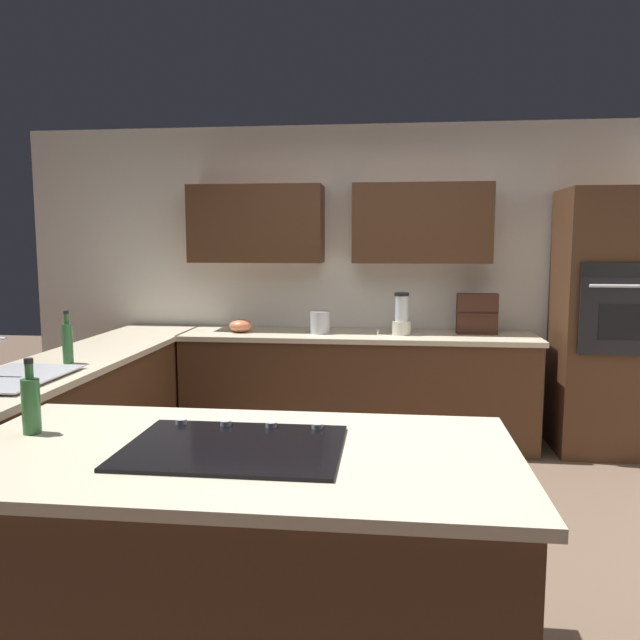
{
  "coord_description": "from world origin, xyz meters",
  "views": [
    {
      "loc": [
        -0.16,
        3.25,
        1.62
      ],
      "look_at": [
        0.36,
        -1.35,
        1.05
      ],
      "focal_mm": 35.03,
      "sensor_mm": 36.0,
      "label": 1
    }
  ],
  "objects_px": {
    "mixing_bowl": "(241,326)",
    "sink_unit": "(12,377)",
    "cooktop": "(234,446)",
    "blender": "(401,317)",
    "kettle": "(320,322)",
    "wall_oven": "(611,323)",
    "oil_bottle": "(31,403)",
    "dish_soap_bottle": "(68,342)",
    "spice_rack": "(477,314)"
  },
  "relations": [
    {
      "from": "cooktop",
      "to": "kettle",
      "type": "distance_m",
      "value": 2.86
    },
    {
      "from": "kettle",
      "to": "mixing_bowl",
      "type": "bearing_deg",
      "value": 0.0
    },
    {
      "from": "wall_oven",
      "to": "spice_rack",
      "type": "relative_size",
      "value": 6.23
    },
    {
      "from": "sink_unit",
      "to": "spice_rack",
      "type": "height_order",
      "value": "spice_rack"
    },
    {
      "from": "cooktop",
      "to": "blender",
      "type": "height_order",
      "value": "blender"
    },
    {
      "from": "cooktop",
      "to": "kettle",
      "type": "xyz_separation_m",
      "value": [
        0.02,
        -2.86,
        0.08
      ]
    },
    {
      "from": "mixing_bowl",
      "to": "dish_soap_bottle",
      "type": "relative_size",
      "value": 0.6
    },
    {
      "from": "blender",
      "to": "mixing_bowl",
      "type": "height_order",
      "value": "blender"
    },
    {
      "from": "sink_unit",
      "to": "oil_bottle",
      "type": "xyz_separation_m",
      "value": [
        -0.64,
        0.86,
        0.1
      ]
    },
    {
      "from": "sink_unit",
      "to": "mixing_bowl",
      "type": "relative_size",
      "value": 3.64
    },
    {
      "from": "cooktop",
      "to": "kettle",
      "type": "height_order",
      "value": "kettle"
    },
    {
      "from": "cooktop",
      "to": "kettle",
      "type": "bearing_deg",
      "value": -89.62
    },
    {
      "from": "wall_oven",
      "to": "spice_rack",
      "type": "distance_m",
      "value": 1.0
    },
    {
      "from": "wall_oven",
      "to": "sink_unit",
      "type": "bearing_deg",
      "value": 27.7
    },
    {
      "from": "kettle",
      "to": "wall_oven",
      "type": "bearing_deg",
      "value": -179.43
    },
    {
      "from": "blender",
      "to": "mixing_bowl",
      "type": "xyz_separation_m",
      "value": [
        1.3,
        0.0,
        -0.09
      ]
    },
    {
      "from": "blender",
      "to": "spice_rack",
      "type": "xyz_separation_m",
      "value": [
        -0.6,
        -0.11,
        0.02
      ]
    },
    {
      "from": "cooktop",
      "to": "dish_soap_bottle",
      "type": "height_order",
      "value": "dish_soap_bottle"
    },
    {
      "from": "wall_oven",
      "to": "spice_rack",
      "type": "height_order",
      "value": "wall_oven"
    },
    {
      "from": "spice_rack",
      "to": "mixing_bowl",
      "type": "bearing_deg",
      "value": 3.21
    },
    {
      "from": "spice_rack",
      "to": "blender",
      "type": "bearing_deg",
      "value": 10.06
    },
    {
      "from": "dish_soap_bottle",
      "to": "mixing_bowl",
      "type": "bearing_deg",
      "value": -116.74
    },
    {
      "from": "kettle",
      "to": "dish_soap_bottle",
      "type": "relative_size",
      "value": 0.56
    },
    {
      "from": "sink_unit",
      "to": "cooktop",
      "type": "distance_m",
      "value": 1.73
    },
    {
      "from": "wall_oven",
      "to": "spice_rack",
      "type": "bearing_deg",
      "value": -4.81
    },
    {
      "from": "mixing_bowl",
      "to": "oil_bottle",
      "type": "relative_size",
      "value": 0.66
    },
    {
      "from": "wall_oven",
      "to": "kettle",
      "type": "xyz_separation_m",
      "value": [
        2.25,
        0.02,
        -0.03
      ]
    },
    {
      "from": "wall_oven",
      "to": "mixing_bowl",
      "type": "bearing_deg",
      "value": 0.44
    },
    {
      "from": "mixing_bowl",
      "to": "sink_unit",
      "type": "bearing_deg",
      "value": 67.81
    },
    {
      "from": "cooktop",
      "to": "mixing_bowl",
      "type": "distance_m",
      "value": 2.93
    },
    {
      "from": "wall_oven",
      "to": "kettle",
      "type": "height_order",
      "value": "wall_oven"
    },
    {
      "from": "cooktop",
      "to": "oil_bottle",
      "type": "distance_m",
      "value": 0.82
    },
    {
      "from": "blender",
      "to": "oil_bottle",
      "type": "xyz_separation_m",
      "value": [
        1.44,
        2.77,
        -0.03
      ]
    },
    {
      "from": "cooktop",
      "to": "blender",
      "type": "bearing_deg",
      "value": -102.46
    },
    {
      "from": "wall_oven",
      "to": "dish_soap_bottle",
      "type": "relative_size",
      "value": 6.32
    },
    {
      "from": "sink_unit",
      "to": "dish_soap_bottle",
      "type": "height_order",
      "value": "dish_soap_bottle"
    },
    {
      "from": "wall_oven",
      "to": "blender",
      "type": "xyz_separation_m",
      "value": [
        1.6,
        0.02,
        0.03
      ]
    },
    {
      "from": "sink_unit",
      "to": "kettle",
      "type": "bearing_deg",
      "value": -126.81
    },
    {
      "from": "cooktop",
      "to": "spice_rack",
      "type": "distance_m",
      "value": 3.21
    },
    {
      "from": "oil_bottle",
      "to": "cooktop",
      "type": "bearing_deg",
      "value": 173.96
    },
    {
      "from": "sink_unit",
      "to": "mixing_bowl",
      "type": "distance_m",
      "value": 2.06
    },
    {
      "from": "cooktop",
      "to": "oil_bottle",
      "type": "bearing_deg",
      "value": -6.04
    },
    {
      "from": "dish_soap_bottle",
      "to": "spice_rack",
      "type": "bearing_deg",
      "value": -149.63
    },
    {
      "from": "wall_oven",
      "to": "cooktop",
      "type": "bearing_deg",
      "value": 52.23
    },
    {
      "from": "wall_oven",
      "to": "sink_unit",
      "type": "relative_size",
      "value": 2.9
    },
    {
      "from": "cooktop",
      "to": "spice_rack",
      "type": "height_order",
      "value": "spice_rack"
    },
    {
      "from": "wall_oven",
      "to": "sink_unit",
      "type": "xyz_separation_m",
      "value": [
        3.68,
        1.93,
        -0.1
      ]
    },
    {
      "from": "cooktop",
      "to": "dish_soap_bottle",
      "type": "relative_size",
      "value": 2.37
    },
    {
      "from": "kettle",
      "to": "oil_bottle",
      "type": "bearing_deg",
      "value": 74.05
    },
    {
      "from": "wall_oven",
      "to": "oil_bottle",
      "type": "xyz_separation_m",
      "value": [
        3.04,
        2.79,
        -0.0
      ]
    }
  ]
}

